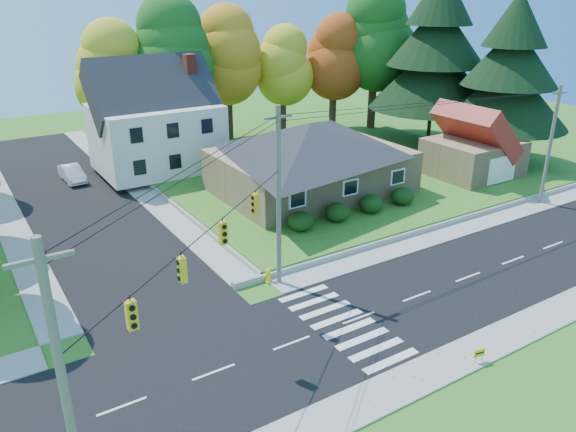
% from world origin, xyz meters
% --- Properties ---
extents(ground, '(120.00, 120.00, 0.00)m').
position_xyz_m(ground, '(0.00, 0.00, 0.00)').
color(ground, '#3D7923').
extents(road_main, '(90.00, 8.00, 0.02)m').
position_xyz_m(road_main, '(0.00, 0.00, 0.01)').
color(road_main, black).
rests_on(road_main, ground).
extents(road_cross, '(8.00, 44.00, 0.02)m').
position_xyz_m(road_cross, '(-8.00, 26.00, 0.01)').
color(road_cross, black).
rests_on(road_cross, ground).
extents(sidewalk_north, '(90.00, 2.00, 0.08)m').
position_xyz_m(sidewalk_north, '(0.00, 5.00, 0.04)').
color(sidewalk_north, '#9C9A90').
rests_on(sidewalk_north, ground).
extents(sidewalk_south, '(90.00, 2.00, 0.08)m').
position_xyz_m(sidewalk_south, '(0.00, -5.00, 0.04)').
color(sidewalk_south, '#9C9A90').
rests_on(sidewalk_south, ground).
extents(lawn, '(30.00, 30.00, 0.50)m').
position_xyz_m(lawn, '(13.00, 21.00, 0.25)').
color(lawn, '#3D7923').
rests_on(lawn, ground).
extents(ranch_house, '(14.60, 10.60, 5.40)m').
position_xyz_m(ranch_house, '(8.00, 16.00, 3.27)').
color(ranch_house, tan).
rests_on(ranch_house, lawn).
extents(colonial_house, '(10.40, 8.40, 9.60)m').
position_xyz_m(colonial_house, '(0.04, 28.00, 4.58)').
color(colonial_house, silver).
rests_on(colonial_house, lawn).
extents(garage, '(7.30, 6.30, 4.60)m').
position_xyz_m(garage, '(22.00, 11.99, 2.84)').
color(garage, tan).
rests_on(garage, lawn).
extents(hedge_row, '(10.70, 1.70, 1.27)m').
position_xyz_m(hedge_row, '(7.50, 9.80, 1.14)').
color(hedge_row, '#163A10').
rests_on(hedge_row, lawn).
extents(traffic_infrastructure, '(38.10, 10.66, 10.00)m').
position_xyz_m(traffic_infrastructure, '(-0.15, 1.35, 5.15)').
color(traffic_infrastructure, '#666059').
rests_on(traffic_infrastructure, ground).
extents(tree_lot_0, '(6.72, 6.72, 12.51)m').
position_xyz_m(tree_lot_0, '(-2.00, 34.00, 8.31)').
color(tree_lot_0, '#3F2A19').
rests_on(tree_lot_0, lawn).
extents(tree_lot_1, '(7.84, 7.84, 14.60)m').
position_xyz_m(tree_lot_1, '(4.00, 33.00, 9.61)').
color(tree_lot_1, '#3F2A19').
rests_on(tree_lot_1, lawn).
extents(tree_lot_2, '(7.28, 7.28, 13.56)m').
position_xyz_m(tree_lot_2, '(10.00, 34.00, 8.96)').
color(tree_lot_2, '#3F2A19').
rests_on(tree_lot_2, lawn).
extents(tree_lot_3, '(6.16, 6.16, 11.47)m').
position_xyz_m(tree_lot_3, '(16.00, 33.00, 7.65)').
color(tree_lot_3, '#3F2A19').
rests_on(tree_lot_3, lawn).
extents(tree_lot_4, '(6.72, 6.72, 12.51)m').
position_xyz_m(tree_lot_4, '(22.00, 32.00, 8.31)').
color(tree_lot_4, '#3F2A19').
rests_on(tree_lot_4, lawn).
extents(tree_lot_5, '(8.40, 8.40, 15.64)m').
position_xyz_m(tree_lot_5, '(26.00, 30.00, 10.27)').
color(tree_lot_5, '#3F2A19').
rests_on(tree_lot_5, lawn).
extents(conifer_east_a, '(12.80, 12.80, 16.96)m').
position_xyz_m(conifer_east_a, '(27.00, 22.00, 9.39)').
color(conifer_east_a, '#3F2A19').
rests_on(conifer_east_a, lawn).
extents(conifer_east_b, '(11.20, 11.20, 14.84)m').
position_xyz_m(conifer_east_b, '(28.00, 14.00, 8.28)').
color(conifer_east_b, '#3F2A19').
rests_on(conifer_east_b, lawn).
extents(white_car, '(1.61, 4.16, 1.35)m').
position_xyz_m(white_car, '(-7.08, 29.82, 0.69)').
color(white_car, silver).
rests_on(white_car, road_cross).
extents(fire_hydrant, '(0.49, 0.38, 0.86)m').
position_xyz_m(fire_hydrant, '(-1.96, 5.63, 0.41)').
color(fire_hydrant, yellow).
rests_on(fire_hydrant, ground).
extents(yard_sign, '(0.57, 0.14, 0.72)m').
position_xyz_m(yard_sign, '(2.17, -5.66, 0.51)').
color(yard_sign, black).
rests_on(yard_sign, ground).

